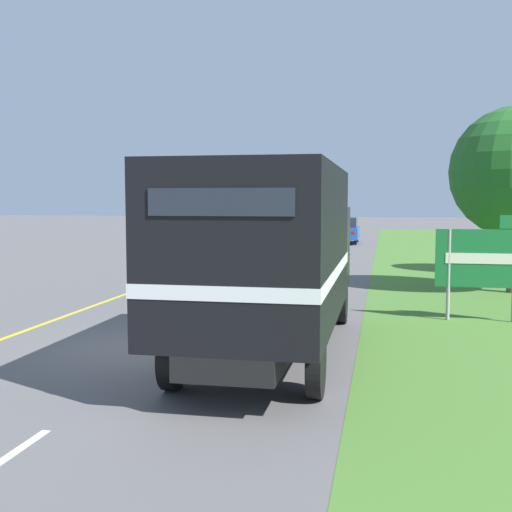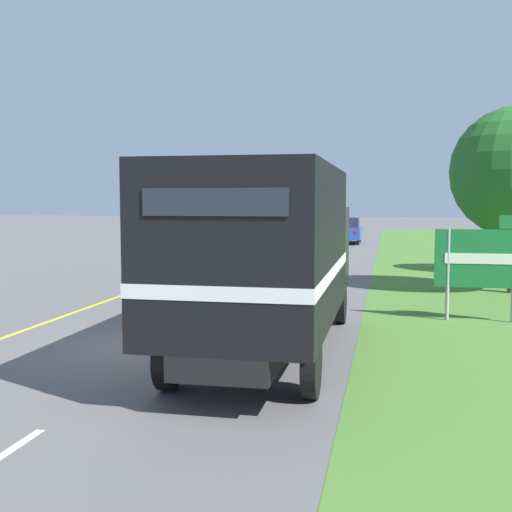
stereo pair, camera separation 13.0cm
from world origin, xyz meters
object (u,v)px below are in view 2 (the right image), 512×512
Objects in this scene: lead_car_white at (242,244)px; lead_car_grey_ahead at (314,223)px; lead_car_blue_ahead at (348,230)px; horse_trailer_truck at (268,252)px; highway_sign at (483,259)px.

lead_car_grey_ahead is at bearing 90.27° from lead_car_white.
lead_car_white is 0.91× the size of lead_car_blue_ahead.
horse_trailer_truck is 1.92× the size of lead_car_white.
lead_car_grey_ahead is (-0.13, 28.03, -0.07)m from lead_car_white.
lead_car_blue_ahead is at bearing -72.06° from lead_car_grey_ahead.
highway_sign is at bearing -51.77° from lead_car_white.
highway_sign is (4.93, -27.61, 0.61)m from lead_car_blue_ahead.
horse_trailer_truck is 43.32m from lead_car_grey_ahead.
lead_car_blue_ahead is 1.78× the size of highway_sign.
horse_trailer_truck reaches higher than lead_car_grey_ahead.
horse_trailer_truck reaches higher than lead_car_blue_ahead.
horse_trailer_truck is at bearing -84.58° from lead_car_grey_ahead.
lead_car_blue_ahead is at bearing 90.92° from horse_trailer_truck.
lead_car_white is 13.54m from highway_sign.
horse_trailer_truck is 6.29m from highway_sign.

